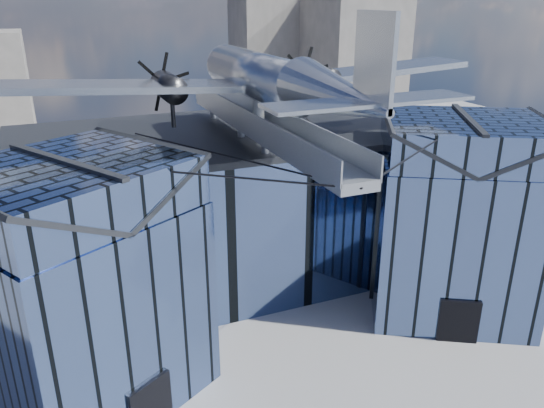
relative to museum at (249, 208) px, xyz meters
name	(u,v)px	position (x,y,z in m)	size (l,w,h in m)	color
ground_plane	(285,332)	(0.00, -5.82, -5.54)	(120.00, 120.00, 0.00)	gray
museum	(249,208)	(0.00, 0.00, 0.00)	(32.88, 24.50, 17.60)	#465E90
bg_towers	(143,61)	(1.45, 44.67, 4.47)	(77.00, 24.50, 26.00)	slate
tree_side_e	(486,159)	(26.44, 7.16, -1.73)	(4.25, 4.25, 5.63)	#332414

